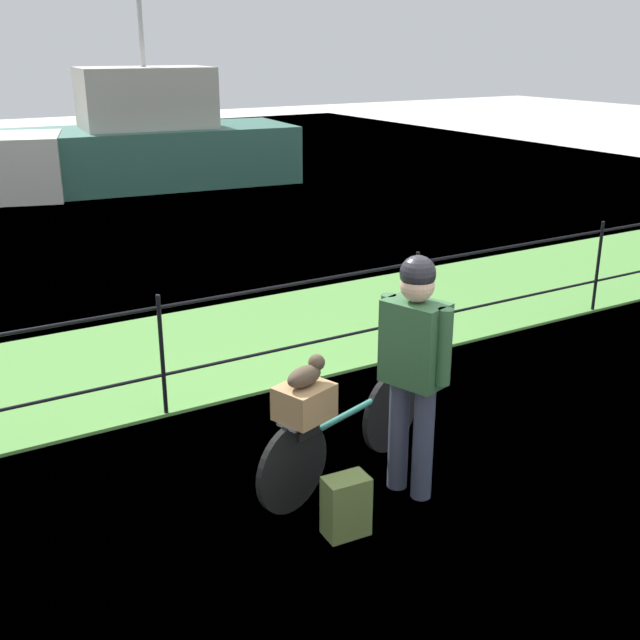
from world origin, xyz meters
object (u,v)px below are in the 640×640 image
(wooden_crate, at_px, (304,402))
(backpack_on_paving, at_px, (346,506))
(cyclist_person, at_px, (414,357))
(terrier_dog, at_px, (307,373))
(bicycle_main, at_px, (343,436))
(moored_boat_mid, at_px, (149,143))

(wooden_crate, xyz_separation_m, backpack_on_paving, (0.04, -0.45, -0.54))
(cyclist_person, xyz_separation_m, backpack_on_paving, (-0.64, -0.20, -0.80))
(terrier_dog, height_order, backpack_on_paving, terrier_dog)
(bicycle_main, height_order, wooden_crate, wooden_crate)
(wooden_crate, relative_size, moored_boat_mid, 0.05)
(wooden_crate, bearing_deg, cyclist_person, -20.37)
(terrier_dog, distance_m, moored_boat_mid, 12.84)
(wooden_crate, height_order, moored_boat_mid, moored_boat_mid)
(cyclist_person, height_order, moored_boat_mid, moored_boat_mid)
(wooden_crate, height_order, terrier_dog, terrier_dog)
(terrier_dog, bearing_deg, bicycle_main, 17.92)
(moored_boat_mid, bearing_deg, bicycle_main, -103.49)
(terrier_dog, bearing_deg, wooden_crate, -162.08)
(wooden_crate, xyz_separation_m, cyclist_person, (0.68, -0.25, 0.26))
(terrier_dog, bearing_deg, moored_boat_mid, 75.09)
(bicycle_main, distance_m, wooden_crate, 0.57)
(cyclist_person, bearing_deg, moored_boat_mid, 78.20)
(wooden_crate, bearing_deg, moored_boat_mid, 75.00)
(bicycle_main, distance_m, moored_boat_mid, 12.65)
(bicycle_main, relative_size, moored_boat_mid, 0.26)
(terrier_dog, distance_m, backpack_on_paving, 0.86)
(terrier_dog, height_order, moored_boat_mid, moored_boat_mid)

